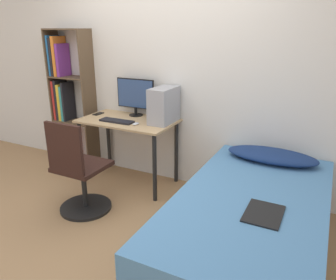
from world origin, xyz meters
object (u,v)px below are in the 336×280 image
bookshelf (67,103)px  keyboard (117,121)px  pc_tower (164,105)px  monitor (135,95)px  office_chair (79,177)px  bed (249,228)px

bookshelf → keyboard: bookshelf is taller
pc_tower → bookshelf: bearing=176.6°
monitor → pc_tower: size_ratio=1.25×
bookshelf → monitor: bookshelf is taller
office_chair → pc_tower: bearing=61.6°
office_chair → keyboard: bearing=89.9°
monitor → office_chair: bearing=-92.3°
office_chair → keyboard: office_chair is taller
bookshelf → office_chair: size_ratio=1.83×
bed → keyboard: keyboard is taller
bookshelf → bed: bearing=-18.9°
bookshelf → pc_tower: (1.46, -0.09, 0.14)m
keyboard → bed: bearing=-20.0°
office_chair → monitor: (0.04, 0.98, 0.62)m
bed → monitor: 1.97m
keyboard → monitor: bearing=83.4°
keyboard → pc_tower: pc_tower is taller
office_chair → bookshelf: bearing=136.1°
bookshelf → bed: size_ratio=0.84×
office_chair → pc_tower: 1.14m
bookshelf → monitor: 1.05m
office_chair → pc_tower: (0.47, 0.86, 0.57)m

